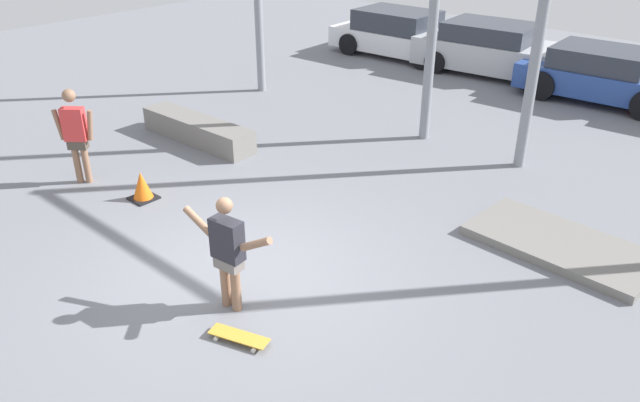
{
  "coord_description": "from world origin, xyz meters",
  "views": [
    {
      "loc": [
        5.48,
        -4.61,
        4.85
      ],
      "look_at": [
        0.14,
        1.34,
        0.7
      ],
      "focal_mm": 35.0,
      "sensor_mm": 36.0,
      "label": 1
    }
  ],
  "objects_px": {
    "grind_box": "(198,130)",
    "manual_pad": "(560,244)",
    "parked_car_white": "(400,34)",
    "parked_car_silver": "(493,49)",
    "bystander": "(76,132)",
    "skateboarder": "(228,249)",
    "traffic_cone": "(142,186)",
    "skateboard": "(239,337)",
    "parked_car_blue": "(603,75)"
  },
  "relations": [
    {
      "from": "manual_pad",
      "to": "parked_car_silver",
      "type": "height_order",
      "value": "parked_car_silver"
    },
    {
      "from": "grind_box",
      "to": "parked_car_white",
      "type": "bearing_deg",
      "value": 96.7
    },
    {
      "from": "parked_car_silver",
      "to": "traffic_cone",
      "type": "xyz_separation_m",
      "value": [
        -0.65,
        -10.91,
        -0.43
      ]
    },
    {
      "from": "manual_pad",
      "to": "bystander",
      "type": "bearing_deg",
      "value": -154.43
    },
    {
      "from": "parked_car_blue",
      "to": "bystander",
      "type": "relative_size",
      "value": 2.33
    },
    {
      "from": "parked_car_blue",
      "to": "traffic_cone",
      "type": "xyz_separation_m",
      "value": [
        -3.79,
        -10.53,
        -0.38
      ]
    },
    {
      "from": "skateboard",
      "to": "bystander",
      "type": "distance_m",
      "value": 5.5
    },
    {
      "from": "skateboard",
      "to": "traffic_cone",
      "type": "distance_m",
      "value": 4.2
    },
    {
      "from": "parked_car_white",
      "to": "parked_car_silver",
      "type": "bearing_deg",
      "value": -0.09
    },
    {
      "from": "grind_box",
      "to": "manual_pad",
      "type": "bearing_deg",
      "value": 6.96
    },
    {
      "from": "skateboard",
      "to": "bystander",
      "type": "height_order",
      "value": "bystander"
    },
    {
      "from": "skateboard",
      "to": "parked_car_silver",
      "type": "relative_size",
      "value": 0.18
    },
    {
      "from": "grind_box",
      "to": "parked_car_blue",
      "type": "height_order",
      "value": "parked_car_blue"
    },
    {
      "from": "skateboard",
      "to": "parked_car_white",
      "type": "relative_size",
      "value": 0.18
    },
    {
      "from": "bystander",
      "to": "parked_car_white",
      "type": "bearing_deg",
      "value": -123.92
    },
    {
      "from": "manual_pad",
      "to": "parked_car_white",
      "type": "bearing_deg",
      "value": 137.56
    },
    {
      "from": "skateboard",
      "to": "parked_car_blue",
      "type": "height_order",
      "value": "parked_car_blue"
    },
    {
      "from": "parked_car_white",
      "to": "bystander",
      "type": "distance_m",
      "value": 11.16
    },
    {
      "from": "parked_car_white",
      "to": "traffic_cone",
      "type": "relative_size",
      "value": 8.61
    },
    {
      "from": "skateboard",
      "to": "manual_pad",
      "type": "relative_size",
      "value": 0.3
    },
    {
      "from": "skateboarder",
      "to": "bystander",
      "type": "height_order",
      "value": "bystander"
    },
    {
      "from": "manual_pad",
      "to": "grind_box",
      "type": "bearing_deg",
      "value": -173.04
    },
    {
      "from": "skateboarder",
      "to": "parked_car_white",
      "type": "xyz_separation_m",
      "value": [
        -5.8,
        11.77,
        -0.21
      ]
    },
    {
      "from": "skateboard",
      "to": "parked_car_silver",
      "type": "distance_m",
      "value": 12.73
    },
    {
      "from": "grind_box",
      "to": "manual_pad",
      "type": "height_order",
      "value": "grind_box"
    },
    {
      "from": "parked_car_white",
      "to": "parked_car_silver",
      "type": "xyz_separation_m",
      "value": [
        3.04,
        0.13,
        0.02
      ]
    },
    {
      "from": "skateboard",
      "to": "parked_car_silver",
      "type": "height_order",
      "value": "parked_car_silver"
    },
    {
      "from": "skateboarder",
      "to": "manual_pad",
      "type": "relative_size",
      "value": 0.6
    },
    {
      "from": "parked_car_silver",
      "to": "manual_pad",
      "type": "bearing_deg",
      "value": -61.17
    },
    {
      "from": "manual_pad",
      "to": "parked_car_silver",
      "type": "xyz_separation_m",
      "value": [
        -5.28,
        7.74,
        0.6
      ]
    },
    {
      "from": "skateboarder",
      "to": "parked_car_silver",
      "type": "distance_m",
      "value": 12.21
    },
    {
      "from": "grind_box",
      "to": "skateboarder",
      "type": "bearing_deg",
      "value": -34.14
    },
    {
      "from": "parked_car_blue",
      "to": "bystander",
      "type": "xyz_separation_m",
      "value": [
        -5.14,
        -10.84,
        0.33
      ]
    },
    {
      "from": "manual_pad",
      "to": "skateboarder",
      "type": "bearing_deg",
      "value": -121.36
    },
    {
      "from": "skateboard",
      "to": "manual_pad",
      "type": "xyz_separation_m",
      "value": [
        1.96,
        4.53,
        0.01
      ]
    },
    {
      "from": "skateboarder",
      "to": "traffic_cone",
      "type": "distance_m",
      "value": 3.6
    },
    {
      "from": "bystander",
      "to": "skateboarder",
      "type": "bearing_deg",
      "value": 132.83
    },
    {
      "from": "manual_pad",
      "to": "bystander",
      "type": "distance_m",
      "value": 8.13
    },
    {
      "from": "skateboarder",
      "to": "traffic_cone",
      "type": "height_order",
      "value": "skateboarder"
    },
    {
      "from": "skateboard",
      "to": "parked_car_white",
      "type": "distance_m",
      "value": 13.73
    },
    {
      "from": "parked_car_white",
      "to": "parked_car_silver",
      "type": "height_order",
      "value": "parked_car_silver"
    },
    {
      "from": "bystander",
      "to": "traffic_cone",
      "type": "relative_size",
      "value": 3.45
    },
    {
      "from": "skateboard",
      "to": "skateboarder",
      "type": "bearing_deg",
      "value": 127.72
    },
    {
      "from": "manual_pad",
      "to": "bystander",
      "type": "xyz_separation_m",
      "value": [
        -7.29,
        -3.49,
        0.89
      ]
    },
    {
      "from": "skateboard",
      "to": "parked_car_blue",
      "type": "bearing_deg",
      "value": 72.84
    },
    {
      "from": "bystander",
      "to": "manual_pad",
      "type": "bearing_deg",
      "value": 166.31
    },
    {
      "from": "skateboarder",
      "to": "parked_car_blue",
      "type": "bearing_deg",
      "value": 81.45
    },
    {
      "from": "grind_box",
      "to": "bystander",
      "type": "distance_m",
      "value": 2.69
    },
    {
      "from": "grind_box",
      "to": "bystander",
      "type": "xyz_separation_m",
      "value": [
        0.04,
        -2.59,
        0.71
      ]
    },
    {
      "from": "parked_car_white",
      "to": "bystander",
      "type": "xyz_separation_m",
      "value": [
        1.04,
        -11.1,
        0.3
      ]
    }
  ]
}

